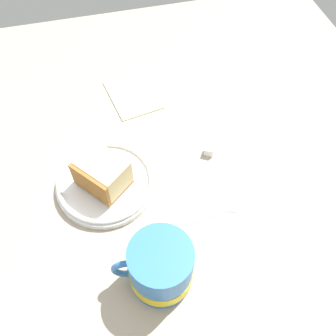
# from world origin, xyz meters

# --- Properties ---
(ground_plane) EXTENTS (1.13, 1.13, 0.02)m
(ground_plane) POSITION_xyz_m (0.00, 0.00, -0.01)
(ground_plane) COLOR tan
(small_plate) EXTENTS (0.18, 0.18, 0.02)m
(small_plate) POSITION_xyz_m (-0.08, 0.02, 0.01)
(small_plate) COLOR white
(small_plate) RESTS_ON ground_plane
(cake_slice) EXTENTS (0.11, 0.11, 0.06)m
(cake_slice) POSITION_xyz_m (-0.09, 0.02, 0.04)
(cake_slice) COLOR #9E662D
(cake_slice) RESTS_ON small_plate
(tea_mug) EXTENTS (0.12, 0.10, 0.10)m
(tea_mug) POSITION_xyz_m (-0.03, -0.17, 0.04)
(tea_mug) COLOR #3372BF
(tea_mug) RESTS_ON ground_plane
(teaspoon) EXTENTS (0.13, 0.03, 0.01)m
(teaspoon) POSITION_xyz_m (0.11, -0.08, 0.00)
(teaspoon) COLOR silver
(teaspoon) RESTS_ON ground_plane
(folded_napkin) EXTENTS (0.12, 0.14, 0.01)m
(folded_napkin) POSITION_xyz_m (0.01, 0.24, 0.00)
(folded_napkin) COLOR beige
(folded_napkin) RESTS_ON ground_plane
(sugar_cube) EXTENTS (0.02, 0.02, 0.02)m
(sugar_cube) POSITION_xyz_m (0.12, 0.05, 0.01)
(sugar_cube) COLOR white
(sugar_cube) RESTS_ON ground_plane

